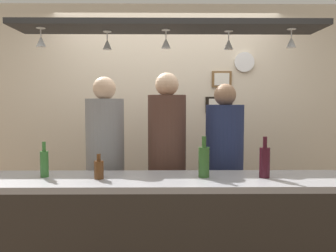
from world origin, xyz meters
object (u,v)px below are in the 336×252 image
(bottle_champagne_green, at_px, (204,161))
(picture_frame_lower_pair, at_px, (219,105))
(person_left_grey_shirt, at_px, (105,154))
(wall_clock, at_px, (244,62))
(person_middle_brown_shirt, at_px, (167,151))
(person_right_navy_shirt, at_px, (224,158))
(bottle_beer_brown_stubby, at_px, (99,169))
(picture_frame_upper_small, at_px, (222,79))
(bottle_wine_dark_red, at_px, (265,161))
(bottle_beer_green_import, at_px, (44,163))

(bottle_champagne_green, xyz_separation_m, picture_frame_lower_pair, (0.32, 1.38, 0.40))
(person_left_grey_shirt, relative_size, wall_clock, 7.90)
(person_left_grey_shirt, xyz_separation_m, person_middle_brown_shirt, (0.55, 0.00, 0.02))
(person_right_navy_shirt, height_order, bottle_beer_brown_stubby, person_right_navy_shirt)
(person_middle_brown_shirt, distance_m, picture_frame_upper_small, 1.23)
(bottle_beer_brown_stubby, relative_size, wall_clock, 0.82)
(bottle_champagne_green, bearing_deg, wall_clock, 66.28)
(picture_frame_lower_pair, bearing_deg, wall_clock, -1.28)
(person_left_grey_shirt, height_order, wall_clock, wall_clock)
(bottle_beer_brown_stubby, bearing_deg, picture_frame_upper_small, 52.16)
(person_right_navy_shirt, distance_m, wall_clock, 1.29)
(bottle_beer_brown_stubby, bearing_deg, person_middle_brown_shirt, 51.94)
(picture_frame_lower_pair, relative_size, wall_clock, 1.36)
(bottle_champagne_green, bearing_deg, person_middle_brown_shirt, 114.75)
(wall_clock, bearing_deg, bottle_wine_dark_red, -96.71)
(person_left_grey_shirt, distance_m, bottle_wine_dark_red, 1.40)
(wall_clock, bearing_deg, person_right_navy_shirt, -113.86)
(picture_frame_lower_pair, bearing_deg, bottle_wine_dark_red, -85.33)
(person_left_grey_shirt, height_order, picture_frame_upper_small, picture_frame_upper_small)
(person_middle_brown_shirt, xyz_separation_m, bottle_beer_brown_stubby, (-0.49, -0.63, -0.04))
(bottle_wine_dark_red, bearing_deg, picture_frame_upper_small, 93.49)
(bottle_champagne_green, distance_m, wall_clock, 1.74)
(bottle_wine_dark_red, height_order, picture_frame_lower_pair, picture_frame_lower_pair)
(bottle_beer_green_import, relative_size, picture_frame_lower_pair, 0.87)
(picture_frame_lower_pair, distance_m, wall_clock, 0.55)
(person_left_grey_shirt, xyz_separation_m, picture_frame_lower_pair, (1.15, 0.80, 0.43))
(wall_clock, bearing_deg, picture_frame_lower_pair, 178.72)
(bottle_wine_dark_red, height_order, wall_clock, wall_clock)
(bottle_beer_brown_stubby, xyz_separation_m, wall_clock, (1.36, 1.42, 0.92))
(bottle_beer_green_import, xyz_separation_m, wall_clock, (1.77, 1.36, 0.89))
(picture_frame_upper_small, bearing_deg, bottle_beer_brown_stubby, -127.84)
(bottle_champagne_green, xyz_separation_m, bottle_beer_brown_stubby, (-0.76, -0.05, -0.05))
(bottle_beer_green_import, bearing_deg, person_middle_brown_shirt, 31.79)
(person_left_grey_shirt, xyz_separation_m, picture_frame_upper_small, (1.17, 0.80, 0.72))
(person_right_navy_shirt, height_order, bottle_wine_dark_red, person_right_navy_shirt)
(person_right_navy_shirt, bearing_deg, person_middle_brown_shirt, 180.00)
(bottle_champagne_green, bearing_deg, bottle_beer_green_import, 179.15)
(person_right_navy_shirt, relative_size, bottle_beer_green_import, 6.45)
(bottle_beer_green_import, height_order, bottle_wine_dark_red, bottle_wine_dark_red)
(bottle_wine_dark_red, bearing_deg, person_middle_brown_shirt, 139.65)
(bottle_champagne_green, relative_size, picture_frame_upper_small, 1.36)
(person_left_grey_shirt, relative_size, picture_frame_upper_small, 7.90)
(picture_frame_upper_small, height_order, wall_clock, wall_clock)
(picture_frame_upper_small, relative_size, wall_clock, 1.00)
(bottle_beer_green_import, relative_size, bottle_wine_dark_red, 0.87)
(person_left_grey_shirt, height_order, bottle_beer_brown_stubby, person_left_grey_shirt)
(bottle_beer_brown_stubby, distance_m, picture_frame_upper_small, 1.95)
(person_middle_brown_shirt, bearing_deg, person_right_navy_shirt, 0.00)
(picture_frame_lower_pair, bearing_deg, person_left_grey_shirt, -144.96)
(person_right_navy_shirt, distance_m, bottle_beer_brown_stubby, 1.19)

